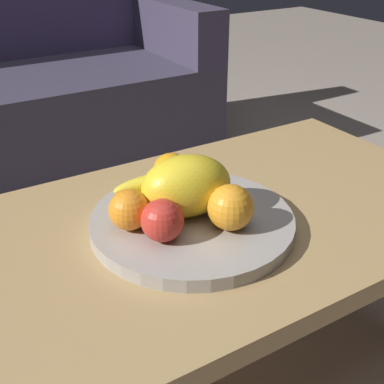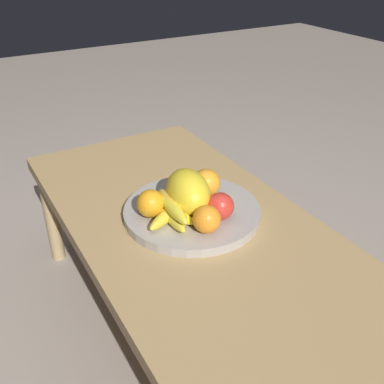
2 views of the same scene
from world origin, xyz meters
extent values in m
plane|color=gray|center=(0.00, 0.00, 0.00)|extent=(8.00, 8.00, 0.00)
cube|color=tan|center=(0.00, 0.00, 0.40)|extent=(1.29, 0.60, 0.04)
cylinder|color=tan|center=(0.60, -0.26, 0.19)|extent=(0.05, 0.05, 0.38)
cylinder|color=tan|center=(0.60, 0.26, 0.19)|extent=(0.05, 0.05, 0.38)
cylinder|color=#A49D95|center=(0.05, -0.01, 0.43)|extent=(0.37, 0.37, 0.03)
ellipsoid|color=yellow|center=(0.04, 0.00, 0.50)|extent=(0.18, 0.14, 0.11)
sphere|color=orange|center=(-0.07, 0.01, 0.48)|extent=(0.07, 0.07, 0.07)
sphere|color=orange|center=(0.08, -0.08, 0.48)|extent=(0.08, 0.08, 0.08)
sphere|color=orange|center=(0.07, 0.10, 0.48)|extent=(0.08, 0.08, 0.08)
sphere|color=red|center=(-0.03, -0.05, 0.48)|extent=(0.07, 0.07, 0.07)
ellipsoid|color=gold|center=(0.02, 0.07, 0.46)|extent=(0.10, 0.15, 0.03)
ellipsoid|color=yellow|center=(0.01, 0.07, 0.46)|extent=(0.15, 0.04, 0.03)
ellipsoid|color=yellow|center=(0.02, 0.06, 0.46)|extent=(0.15, 0.10, 0.03)
ellipsoid|color=gold|center=(0.03, 0.06, 0.49)|extent=(0.15, 0.05, 0.03)
ellipsoid|color=yellow|center=(0.01, 0.06, 0.49)|extent=(0.15, 0.04, 0.03)
camera|label=1|loc=(-0.36, -0.69, 0.92)|focal=47.20mm
camera|label=2|loc=(-0.85, 0.50, 1.10)|focal=42.02mm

